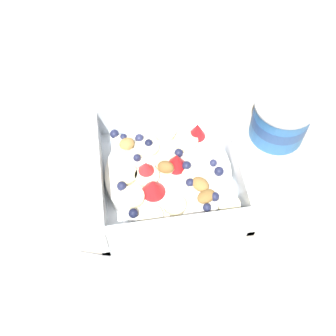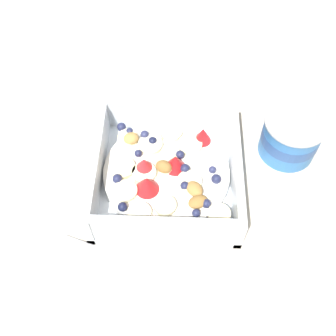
# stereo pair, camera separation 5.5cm
# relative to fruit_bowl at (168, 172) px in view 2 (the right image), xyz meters

# --- Properties ---
(ground_plane) EXTENTS (2.40, 2.40, 0.00)m
(ground_plane) POSITION_rel_fruit_bowl_xyz_m (0.00, 0.01, -0.02)
(ground_plane) COLOR beige
(fruit_bowl) EXTENTS (0.19, 0.19, 0.06)m
(fruit_bowl) POSITION_rel_fruit_bowl_xyz_m (0.00, 0.00, 0.00)
(fruit_bowl) COLOR white
(fruit_bowl) RESTS_ON ground
(spoon) EXTENTS (0.07, 0.17, 0.01)m
(spoon) POSITION_rel_fruit_bowl_xyz_m (0.13, -0.01, -0.02)
(spoon) COLOR silver
(spoon) RESTS_ON ground
(yogurt_cup) EXTENTS (0.08, 0.08, 0.06)m
(yogurt_cup) POSITION_rel_fruit_bowl_xyz_m (-0.06, 0.17, 0.01)
(yogurt_cup) COLOR #3370B7
(yogurt_cup) RESTS_ON ground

